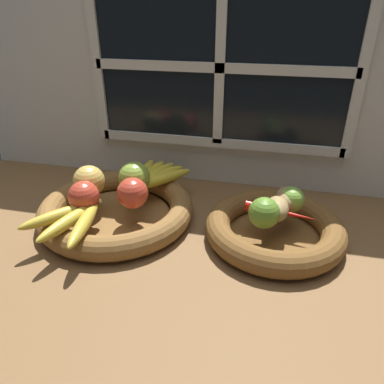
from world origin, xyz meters
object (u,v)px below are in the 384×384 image
at_px(apple_golden_left, 89,181).
at_px(potato_back, 287,199).
at_px(apple_green_back, 134,177).
at_px(banana_bunch_back, 154,176).
at_px(banana_bunch_front, 72,219).
at_px(fruit_bowl_right, 274,229).
at_px(lime_near, 264,213).
at_px(apple_red_front, 84,196).
at_px(apple_red_right, 133,193).
at_px(chili_pepper, 280,212).
at_px(fruit_bowl_left, 117,210).
at_px(potato_large, 277,209).
at_px(lime_far, 292,199).

bearing_deg(apple_golden_left, potato_back, 4.58).
bearing_deg(apple_golden_left, apple_green_back, 21.74).
distance_m(apple_green_back, banana_bunch_back, 0.07).
distance_m(banana_bunch_front, banana_bunch_back, 0.25).
distance_m(fruit_bowl_right, banana_bunch_front, 0.42).
xyz_separation_m(potato_back, lime_near, (-0.04, -0.08, 0.01)).
distance_m(fruit_bowl_right, apple_red_front, 0.41).
relative_size(apple_red_front, apple_green_back, 0.89).
bearing_deg(banana_bunch_front, lime_near, 11.86).
relative_size(apple_red_front, lime_near, 1.05).
bearing_deg(lime_near, apple_red_right, 176.88).
distance_m(apple_green_back, chili_pepper, 0.34).
xyz_separation_m(fruit_bowl_right, apple_red_right, (-0.31, -0.02, 0.06)).
height_order(apple_green_back, banana_bunch_back, apple_green_back).
bearing_deg(potato_back, chili_pepper, -107.39).
distance_m(fruit_bowl_right, banana_bunch_back, 0.33).
distance_m(apple_red_right, apple_golden_left, 0.12).
xyz_separation_m(banana_bunch_back, chili_pepper, (0.31, -0.11, -0.00)).
height_order(apple_red_front, apple_green_back, apple_green_back).
height_order(banana_bunch_front, lime_near, lime_near).
bearing_deg(apple_golden_left, lime_near, -6.53).
xyz_separation_m(fruit_bowl_left, apple_red_right, (0.05, -0.02, 0.06)).
relative_size(fruit_bowl_right, apple_green_back, 3.96).
height_order(fruit_bowl_left, apple_green_back, apple_green_back).
xyz_separation_m(apple_green_back, chili_pepper, (0.33, -0.04, -0.03)).
bearing_deg(banana_bunch_back, apple_red_right, -91.04).
distance_m(apple_golden_left, banana_bunch_front, 0.13).
bearing_deg(apple_red_right, apple_red_front, -160.94).
height_order(apple_red_right, apple_golden_left, apple_golden_left).
height_order(apple_red_front, banana_bunch_front, apple_red_front).
distance_m(apple_red_right, apple_green_back, 0.07).
bearing_deg(potato_back, banana_bunch_front, -159.19).
distance_m(apple_green_back, banana_bunch_front, 0.18).
height_order(potato_large, potato_back, potato_back).
bearing_deg(potato_back, apple_golden_left, -175.42).
xyz_separation_m(apple_golden_left, potato_large, (0.42, -0.01, -0.01)).
xyz_separation_m(fruit_bowl_left, banana_bunch_front, (-0.04, -0.12, 0.04)).
height_order(banana_bunch_back, potato_back, potato_back).
relative_size(fruit_bowl_right, lime_far, 5.40).
relative_size(apple_red_front, banana_bunch_front, 0.38).
relative_size(fruit_bowl_left, fruit_bowl_right, 1.21).
bearing_deg(banana_bunch_front, apple_golden_left, 99.95).
relative_size(fruit_bowl_left, banana_bunch_front, 2.02).
xyz_separation_m(banana_bunch_back, lime_near, (0.28, -0.15, 0.02)).
bearing_deg(apple_green_back, lime_far, -1.25).
distance_m(apple_green_back, lime_far, 0.36).
xyz_separation_m(apple_red_front, apple_golden_left, (-0.02, 0.06, 0.00)).
relative_size(fruit_bowl_left, apple_red_front, 5.38).
height_order(apple_red_right, lime_near, apple_red_right).
xyz_separation_m(banana_bunch_front, potato_large, (0.40, 0.12, 0.01)).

